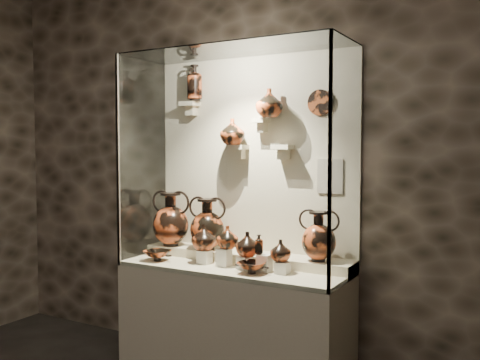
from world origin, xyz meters
name	(u,v)px	position (x,y,z in m)	size (l,w,h in m)	color
wall_back	(254,160)	(0.00, 2.50, 1.60)	(5.00, 0.02, 3.20)	black
plinth	(234,323)	(0.00, 2.18, 0.40)	(1.70, 0.60, 0.80)	beige
front_tier	(234,268)	(0.00, 2.18, 0.82)	(1.68, 0.58, 0.03)	beige
rear_tier	(245,259)	(0.00, 2.35, 0.85)	(1.70, 0.25, 0.10)	beige
back_panel	(254,160)	(0.00, 2.50, 1.60)	(1.70, 0.03, 1.60)	beige
glass_front	(212,162)	(0.00, 1.88, 1.60)	(1.70, 0.01, 1.60)	white
glass_left	(143,160)	(-0.85, 2.18, 1.60)	(0.01, 0.60, 1.60)	white
glass_right	(346,162)	(0.85, 2.18, 1.60)	(0.01, 0.60, 1.60)	white
glass_top	(233,50)	(0.00, 2.18, 2.40)	(1.70, 0.60, 0.01)	white
frame_post_left	(118,160)	(-0.84, 1.89, 1.60)	(0.02, 0.02, 1.60)	gray
frame_post_right	(330,163)	(0.84, 1.89, 1.60)	(0.02, 0.02, 1.60)	gray
pedestal_a	(205,257)	(-0.22, 2.13, 0.88)	(0.09, 0.09, 0.10)	silver
pedestal_b	(224,257)	(-0.05, 2.13, 0.90)	(0.09, 0.09, 0.13)	silver
pedestal_c	(245,263)	(0.12, 2.13, 0.88)	(0.09, 0.09, 0.09)	silver
pedestal_d	(265,263)	(0.28, 2.13, 0.89)	(0.09, 0.09, 0.12)	silver
pedestal_e	(283,268)	(0.42, 2.13, 0.87)	(0.09, 0.09, 0.08)	silver
bracket_ul	(190,104)	(-0.55, 2.42, 2.05)	(0.14, 0.12, 0.04)	beige
bracket_ca	(238,147)	(-0.10, 2.42, 1.70)	(0.14, 0.12, 0.04)	beige
bracket_cb	(261,120)	(0.10, 2.42, 1.90)	(0.10, 0.12, 0.04)	beige
bracket_cc	(283,147)	(0.28, 2.42, 1.70)	(0.14, 0.12, 0.04)	beige
amphora_left	(171,219)	(-0.66, 2.30, 1.12)	(0.35, 0.35, 0.44)	#B24822
amphora_mid	(207,224)	(-0.31, 2.31, 1.10)	(0.32, 0.32, 0.40)	#B74820
amphora_right	(318,236)	(0.60, 2.33, 1.08)	(0.28, 0.28, 0.35)	#B24822
jug_a	(204,237)	(-0.24, 2.15, 1.03)	(0.18, 0.18, 0.19)	#B24822
jug_b	(228,237)	(-0.03, 2.15, 1.04)	(0.16, 0.16, 0.17)	#B74820
jug_c	(248,244)	(0.14, 2.14, 1.01)	(0.17, 0.17, 0.18)	#B24822
jug_e	(281,250)	(0.40, 2.15, 0.99)	(0.15, 0.15, 0.15)	#B24822
lekythos_small	(259,243)	(0.25, 2.11, 1.03)	(0.07, 0.07, 0.16)	#B74820
kylix_left	(158,254)	(-0.59, 2.04, 0.88)	(0.25, 0.21, 0.10)	#B74820
kylix_right	(252,266)	(0.23, 2.03, 0.88)	(0.25, 0.21, 0.10)	#B24822
lekythos_tall	(195,81)	(-0.49, 2.40, 2.23)	(0.13, 0.13, 0.33)	#B24822
ovoid_vase_a	(233,132)	(-0.12, 2.37, 1.82)	(0.19, 0.19, 0.20)	#B74820
ovoid_vase_b	(269,103)	(0.19, 2.37, 2.02)	(0.20, 0.20, 0.21)	#B74820
wall_plate	(320,103)	(0.55, 2.47, 2.02)	(0.19, 0.19, 0.02)	#A54820
info_placard	(330,176)	(0.63, 2.47, 1.49)	(0.19, 0.01, 0.25)	beige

